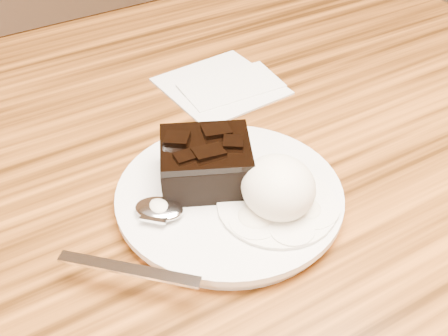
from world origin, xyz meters
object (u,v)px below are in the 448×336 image
ice_cream_scoop (278,187)px  spoon (159,210)px  plate (229,199)px  brownie (206,165)px  napkin (221,85)px

ice_cream_scoop → spoon: ice_cream_scoop is taller
plate → brownie: bearing=113.6°
plate → spoon: 0.07m
plate → ice_cream_scoop: size_ratio=3.08×
plate → brownie: size_ratio=2.60×
plate → napkin: plate is taller
ice_cream_scoop → spoon: (-0.10, 0.05, -0.02)m
plate → ice_cream_scoop: 0.06m
brownie → plate: bearing=-66.4°
ice_cream_scoop → brownie: bearing=120.2°
plate → ice_cream_scoop: bearing=-56.1°
napkin → brownie: bearing=-124.8°
brownie → ice_cream_scoop: 0.08m
spoon → plate: bearing=-50.7°
brownie → spoon: brownie is taller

